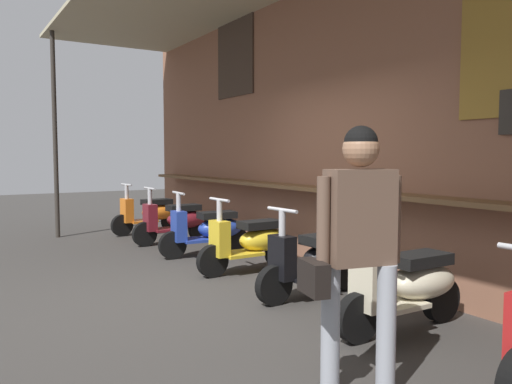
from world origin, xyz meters
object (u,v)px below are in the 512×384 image
Objects in this scene: scooter_cream at (409,285)px; shopper_with_handbag at (357,233)px; scooter_maroon at (177,220)px; scooter_black at (318,260)px; scooter_yellow at (253,241)px; scooter_orange at (151,213)px; scooter_blue at (210,230)px.

shopper_with_handbag reaches higher than scooter_cream.
scooter_maroon is 3.79m from scooter_black.
scooter_yellow and scooter_cream have the same top height.
scooter_orange and scooter_blue have the same top height.
scooter_maroon and scooter_yellow have the same top height.
scooter_cream is at bearing 89.45° from scooter_maroon.
scooter_black is (5.06, 0.00, 0.00)m from scooter_orange.
scooter_maroon is at bearing -89.42° from scooter_cream.
scooter_orange is 1.00× the size of scooter_cream.
scooter_maroon is 1.00× the size of scooter_cream.
scooter_orange is 1.00× the size of scooter_blue.
scooter_blue is at bearing -92.44° from scooter_black.
shopper_with_handbag is (0.63, -1.20, 0.63)m from scooter_cream.
scooter_blue is 1.00× the size of scooter_yellow.
scooter_yellow is at bearing 85.93° from scooter_orange.
scooter_black is (2.56, 0.00, 0.00)m from scooter_blue.
scooter_black is at bearing 160.58° from shopper_with_handbag.
shopper_with_handbag is at bearing 54.76° from scooter_black.
scooter_yellow is at bearing 172.85° from shopper_with_handbag.
scooter_yellow is at bearing -92.44° from scooter_black.
scooter_blue is 2.56m from scooter_black.
scooter_maroon is 1.00× the size of scooter_blue.
scooter_blue and scooter_black have the same top height.
scooter_orange and scooter_yellow have the same top height.
scooter_orange is at bearing -176.44° from shopper_with_handbag.
scooter_black is at bearing 89.45° from scooter_maroon.
scooter_orange is 7.05m from shopper_with_handbag.
scooter_maroon is 1.23m from scooter_blue.
scooter_yellow is 3.47m from shopper_with_handbag.
shopper_with_handbag reaches higher than scooter_maroon.
scooter_black is at bearing 94.15° from scooter_blue.
scooter_blue is at bearing 85.93° from scooter_orange.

